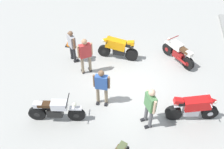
# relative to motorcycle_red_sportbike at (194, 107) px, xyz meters

# --- Properties ---
(ground_plane) EXTENTS (40.00, 40.00, 0.00)m
(ground_plane) POSITION_rel_motorcycle_red_sportbike_xyz_m (-1.38, -2.46, -0.59)
(ground_plane) COLOR #9E9E99
(motorcycle_red_sportbike) EXTENTS (0.76, 1.95, 1.14)m
(motorcycle_red_sportbike) POSITION_rel_motorcycle_red_sportbike_xyz_m (0.00, 0.00, 0.00)
(motorcycle_red_sportbike) COLOR black
(motorcycle_red_sportbike) RESTS_ON ground
(motorcycle_silver_cruiser) EXTENTS (0.70, 2.08, 1.09)m
(motorcycle_silver_cruiser) POSITION_rel_motorcycle_red_sportbike_xyz_m (1.05, -4.89, -0.07)
(motorcycle_silver_cruiser) COLOR black
(motorcycle_silver_cruiser) RESTS_ON ground
(motorcycle_cream_vintage) EXTENTS (1.50, 1.48, 1.07)m
(motorcycle_cream_vintage) POSITION_rel_motorcycle_red_sportbike_xyz_m (-3.39, -0.52, -0.11)
(motorcycle_cream_vintage) COLOR black
(motorcycle_cream_vintage) RESTS_ON ground
(motorcycle_orange_sportbike) EXTENTS (0.70, 1.96, 1.14)m
(motorcycle_orange_sportbike) POSITION_rel_motorcycle_red_sportbike_xyz_m (-3.10, -3.36, 0.00)
(motorcycle_orange_sportbike) COLOR black
(motorcycle_orange_sportbike) RESTS_ON ground
(person_in_gray_shirt) EXTENTS (0.54, 0.53, 1.62)m
(person_in_gray_shirt) POSITION_rel_motorcycle_red_sportbike_xyz_m (-2.50, -5.39, 0.32)
(person_in_gray_shirt) COLOR #262628
(person_in_gray_shirt) RESTS_ON ground
(person_in_blue_shirt) EXTENTS (0.31, 0.65, 1.67)m
(person_in_blue_shirt) POSITION_rel_motorcycle_red_sportbike_xyz_m (-0.11, -3.44, 0.36)
(person_in_blue_shirt) COLOR gray
(person_in_blue_shirt) RESTS_ON ground
(person_in_green_shirt) EXTENTS (0.62, 0.50, 1.74)m
(person_in_green_shirt) POSITION_rel_motorcycle_red_sportbike_xyz_m (0.57, -1.57, 0.41)
(person_in_green_shirt) COLOR #59595B
(person_in_green_shirt) RESTS_ON ground
(person_in_red_shirt) EXTENTS (0.52, 0.61, 1.78)m
(person_in_red_shirt) POSITION_rel_motorcycle_red_sportbike_xyz_m (-1.79, -4.54, 0.44)
(person_in_red_shirt) COLOR gray
(person_in_red_shirt) RESTS_ON ground
(traffic_cone) EXTENTS (0.36, 0.36, 0.53)m
(traffic_cone) POSITION_rel_motorcycle_red_sportbike_xyz_m (-3.61, -6.00, -0.33)
(traffic_cone) COLOR black
(traffic_cone) RESTS_ON ground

